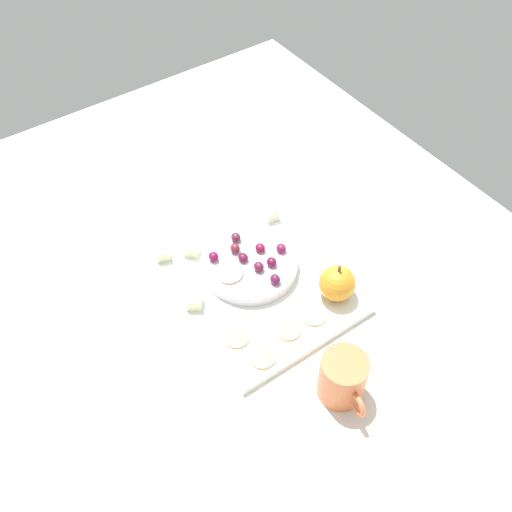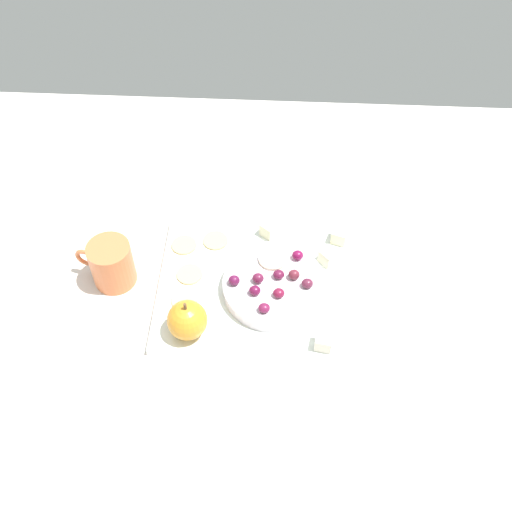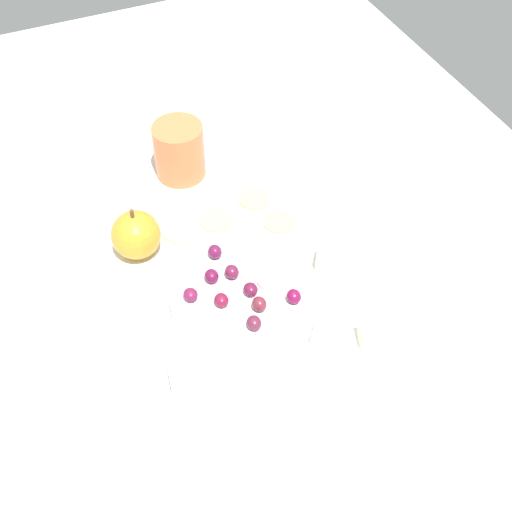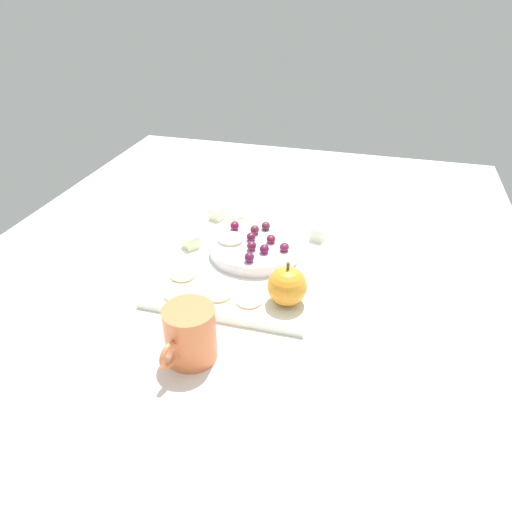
% 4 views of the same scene
% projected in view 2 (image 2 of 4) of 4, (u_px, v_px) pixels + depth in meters
% --- Properties ---
extents(table, '(1.47, 1.09, 0.04)m').
position_uv_depth(table, '(233.00, 294.00, 1.11)').
color(table, silver).
rests_on(table, ground).
extents(platter, '(0.35, 0.29, 0.01)m').
position_uv_depth(platter, '(258.00, 285.00, 1.09)').
color(platter, white).
rests_on(platter, table).
extents(serving_dish, '(0.18, 0.18, 0.02)m').
position_uv_depth(serving_dish, '(274.00, 286.00, 1.07)').
color(serving_dish, white).
rests_on(serving_dish, platter).
extents(apple_whole, '(0.07, 0.07, 0.07)m').
position_uv_depth(apple_whole, '(187.00, 320.00, 1.00)').
color(apple_whole, orange).
rests_on(apple_whole, platter).
extents(apple_stem, '(0.01, 0.01, 0.01)m').
position_uv_depth(apple_stem, '(185.00, 306.00, 0.97)').
color(apple_stem, brown).
rests_on(apple_stem, apple_whole).
extents(cheese_cube_0, '(0.03, 0.03, 0.03)m').
position_uv_depth(cheese_cube_0, '(324.00, 342.00, 0.99)').
color(cheese_cube_0, silver).
rests_on(cheese_cube_0, platter).
extents(cheese_cube_1, '(0.04, 0.04, 0.03)m').
position_uv_depth(cheese_cube_1, '(328.00, 256.00, 1.11)').
color(cheese_cube_1, '#F8F0C6').
rests_on(cheese_cube_1, platter).
extents(cheese_cube_2, '(0.03, 0.03, 0.03)m').
position_uv_depth(cheese_cube_2, '(340.00, 236.00, 1.14)').
color(cheese_cube_2, '#F9EDC4').
rests_on(cheese_cube_2, platter).
extents(cheese_cube_3, '(0.04, 0.04, 0.03)m').
position_uv_depth(cheese_cube_3, '(269.00, 229.00, 1.15)').
color(cheese_cube_3, '#F9F0C3').
rests_on(cheese_cube_3, platter).
extents(cracker_0, '(0.05, 0.05, 0.00)m').
position_uv_depth(cracker_0, '(185.00, 300.00, 1.06)').
color(cracker_0, '#E4BD8A').
rests_on(cracker_0, platter).
extents(cracker_1, '(0.05, 0.05, 0.00)m').
position_uv_depth(cracker_1, '(184.00, 245.00, 1.14)').
color(cracker_1, '#D7B87C').
rests_on(cracker_1, platter).
extents(cracker_2, '(0.05, 0.05, 0.00)m').
position_uv_depth(cracker_2, '(215.00, 241.00, 1.14)').
color(cracker_2, '#D1B87C').
rests_on(cracker_2, platter).
extents(cracker_3, '(0.05, 0.05, 0.00)m').
position_uv_depth(cracker_3, '(190.00, 274.00, 1.09)').
color(cracker_3, '#E3BC7E').
rests_on(cracker_3, platter).
extents(grape_0, '(0.02, 0.02, 0.02)m').
position_uv_depth(grape_0, '(294.00, 274.00, 1.06)').
color(grape_0, maroon).
rests_on(grape_0, serving_dish).
extents(grape_1, '(0.02, 0.02, 0.02)m').
position_uv_depth(grape_1, '(258.00, 278.00, 1.05)').
color(grape_1, maroon).
rests_on(grape_1, serving_dish).
extents(grape_2, '(0.02, 0.02, 0.02)m').
position_uv_depth(grape_2, '(298.00, 255.00, 1.08)').
color(grape_2, maroon).
rests_on(grape_2, serving_dish).
extents(grape_3, '(0.02, 0.02, 0.02)m').
position_uv_depth(grape_3, '(279.00, 293.00, 1.03)').
color(grape_3, maroon).
rests_on(grape_3, serving_dish).
extents(grape_4, '(0.02, 0.02, 0.02)m').
position_uv_depth(grape_4, '(307.00, 283.00, 1.04)').
color(grape_4, '#5F2138').
rests_on(grape_4, serving_dish).
extents(grape_5, '(0.02, 0.02, 0.02)m').
position_uv_depth(grape_5, '(234.00, 280.00, 1.05)').
color(grape_5, '#5E173F').
rests_on(grape_5, serving_dish).
extents(grape_6, '(0.02, 0.02, 0.02)m').
position_uv_depth(grape_6, '(264.00, 308.00, 1.01)').
color(grape_6, maroon).
rests_on(grape_6, serving_dish).
extents(grape_7, '(0.02, 0.02, 0.02)m').
position_uv_depth(grape_7, '(255.00, 290.00, 1.03)').
color(grape_7, '#601439').
rests_on(grape_7, serving_dish).
extents(grape_8, '(0.02, 0.02, 0.02)m').
position_uv_depth(grape_8, '(279.00, 276.00, 1.06)').
color(grape_8, '#5E1836').
rests_on(grape_8, serving_dish).
extents(apple_slice_0, '(0.05, 0.05, 0.01)m').
position_uv_depth(apple_slice_0, '(273.00, 259.00, 1.09)').
color(apple_slice_0, beige).
rests_on(apple_slice_0, serving_dish).
extents(cup, '(0.11, 0.08, 0.09)m').
position_uv_depth(cup, '(111.00, 264.00, 1.07)').
color(cup, '#DA7242').
rests_on(cup, table).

